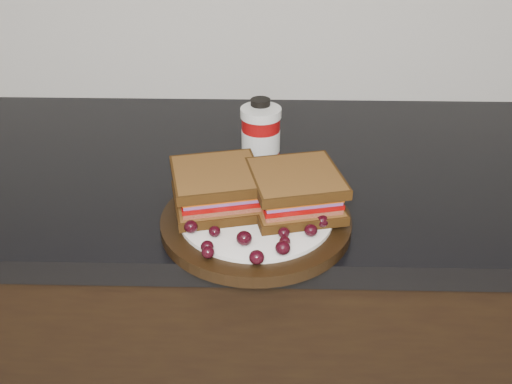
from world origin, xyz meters
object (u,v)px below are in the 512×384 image
Objects in this scene: oil_bottle at (260,130)px; condiment_jar at (261,136)px; plate at (256,222)px; sandwich_left at (217,188)px.

condiment_jar is at bearing -85.95° from oil_bottle.
plate is 0.21m from condiment_jar.
sandwich_left is 1.11× the size of oil_bottle.
oil_bottle is (-0.00, 0.01, 0.01)m from condiment_jar.
plate is 2.22× the size of sandwich_left.
oil_bottle is (0.06, 0.20, 0.00)m from sandwich_left.
sandwich_left is at bearing -106.87° from oil_bottle.
sandwich_left is 0.21m from oil_bottle.
plate is at bearing -90.89° from condiment_jar.
condiment_jar is (0.00, 0.21, 0.04)m from plate.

